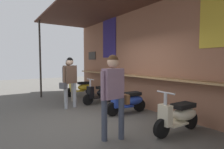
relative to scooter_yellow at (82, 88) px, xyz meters
name	(u,v)px	position (x,y,z in m)	size (l,w,h in m)	color
ground_plane	(99,120)	(3.57, -1.08, -0.39)	(28.24, 28.24, 0.00)	#56544F
market_stall_facade	(147,48)	(3.56, 0.73, 1.65)	(10.09, 2.85, 3.63)	#8C5B44
scooter_yellow	(82,88)	(0.00, 0.00, 0.00)	(0.48, 1.40, 0.97)	gold
scooter_black	(101,93)	(1.83, 0.00, 0.00)	(0.49, 1.40, 0.97)	black
scooter_blue	(129,101)	(3.53, 0.00, 0.00)	(0.49, 1.40, 0.97)	#233D9E
scooter_cream	(180,115)	(5.35, 0.00, 0.00)	(0.46, 1.40, 0.97)	beige
shopper_with_handbag	(70,77)	(1.91, -1.28, 0.69)	(0.42, 0.67, 1.75)	#999EA8
shopper_browsing	(114,88)	(4.84, -1.46, 0.68)	(0.30, 0.67, 1.73)	#383D4C
shopper_passing	(69,76)	(0.89, -0.95, 0.66)	(0.31, 0.56, 1.70)	#ADA393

